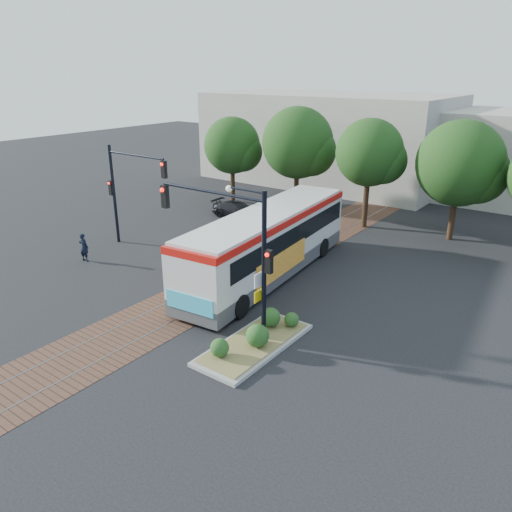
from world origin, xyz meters
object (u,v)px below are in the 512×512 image
at_px(signal_pole_main, 237,240).
at_px(city_bus, 269,240).
at_px(officer, 84,247).
at_px(traffic_island, 256,338).
at_px(signal_pole_left, 125,183).
at_px(parked_car, 238,210).

bearing_deg(signal_pole_main, city_bus, 114.56).
relative_size(signal_pole_main, officer, 3.72).
bearing_deg(traffic_island, signal_pole_main, 174.64).
distance_m(city_bus, signal_pole_left, 9.78).
bearing_deg(city_bus, parked_car, 131.23).
height_order(signal_pole_main, parked_car, signal_pole_main).
distance_m(signal_pole_main, officer, 12.79).
distance_m(traffic_island, signal_pole_main, 3.95).
xyz_separation_m(officer, parked_car, (1.56, 11.87, -0.22)).
relative_size(city_bus, parked_car, 3.29).
relative_size(traffic_island, parked_car, 1.29).
distance_m(signal_pole_left, parked_car, 9.35).
bearing_deg(signal_pole_main, officer, 172.80).
xyz_separation_m(city_bus, officer, (-9.53, -4.39, -1.14)).
height_order(signal_pole_main, signal_pole_left, signal_pole_main).
relative_size(city_bus, signal_pole_main, 2.21).
height_order(signal_pole_left, officer, signal_pole_left).
bearing_deg(signal_pole_left, signal_pole_main, -21.45).
xyz_separation_m(signal_pole_left, parked_car, (1.55, 8.61, -3.28)).
relative_size(signal_pole_main, signal_pole_left, 1.00).
bearing_deg(city_bus, officer, -160.85).
xyz_separation_m(city_bus, signal_pole_main, (2.71, -5.94, 2.21)).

